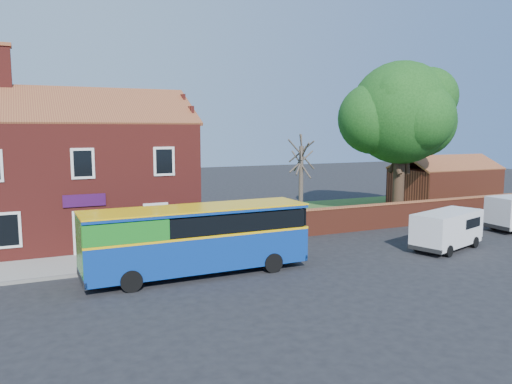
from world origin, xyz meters
name	(u,v)px	position (x,y,z in m)	size (l,w,h in m)	color
ground	(282,280)	(0.00, 0.00, 0.00)	(120.00, 120.00, 0.00)	black
pavement	(91,263)	(-7.00, 5.75, 0.06)	(18.00, 3.50, 0.12)	gray
kerb	(95,273)	(-7.00, 4.00, 0.07)	(18.00, 0.15, 0.14)	slate
grass_strip	(354,212)	(13.00, 13.00, 0.02)	(26.00, 12.00, 0.04)	#426B28
shop_building	(76,180)	(-7.02, 11.50, 3.41)	(12.30, 8.13, 10.50)	maroon
boundary_wall	(409,213)	(13.00, 7.00, 0.81)	(22.00, 0.38, 1.60)	maroon
outbuilding	(444,185)	(22.00, 13.00, 1.61)	(8.20, 5.06, 4.17)	maroon
bus	(190,237)	(-3.27, 2.20, 1.68)	(9.72, 2.66, 2.95)	navy
van_near	(447,228)	(10.33, 1.15, 1.11)	(4.85, 3.10, 1.98)	white
large_tree	(400,116)	(14.36, 9.82, 7.14)	(8.94, 7.08, 10.91)	black
bare_tree	(301,181)	(6.83, 10.41, 2.89)	(2.12, 2.52, 5.64)	#4C4238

